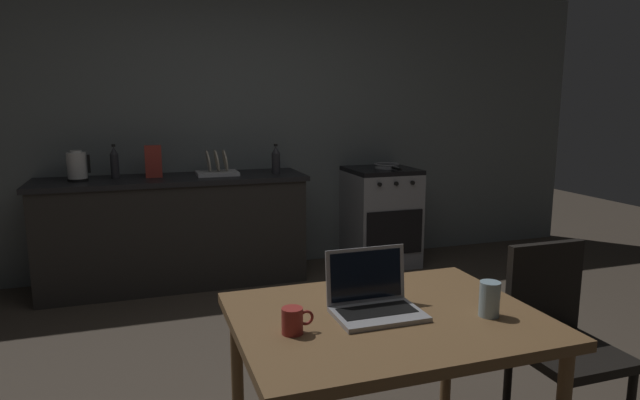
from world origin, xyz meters
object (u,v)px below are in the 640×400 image
dining_table (386,334)px  electric_kettle (77,166)px  bottle_b (115,162)px  stove_oven (380,216)px  coffee_mug (293,321)px  bottle (276,160)px  frying_pan (387,166)px  chair (558,333)px  cereal_box (153,161)px  drinking_glass (489,299)px  laptop (374,301)px  dish_rack (217,169)px

dining_table → electric_kettle: electric_kettle is taller
dining_table → bottle_b: size_ratio=4.11×
stove_oven → coffee_mug: bearing=-119.9°
stove_oven → bottle: 1.16m
frying_pan → dining_table: bearing=-115.5°
chair → cereal_box: bearing=122.6°
frying_pan → drinking_glass: 3.12m
chair → frying_pan: size_ratio=2.22×
chair → laptop: laptop is taller
dining_table → cereal_box: 2.98m
chair → dining_table: bearing=-172.6°
stove_oven → cereal_box: bearing=179.4°
laptop → cereal_box: size_ratio=1.23×
frying_pan → cereal_box: cereal_box is taller
laptop → bottle_b: 3.07m
bottle → dish_rack: (-0.49, 0.05, -0.07)m
bottle → drinking_glass: (0.06, -2.93, -0.22)m
chair → frying_pan: bearing=83.4°
dish_rack → frying_pan: bearing=-1.1°
dining_table → bottle: 2.84m
chair → dish_rack: 3.02m
drinking_glass → chair: bearing=20.6°
frying_pan → drinking_glass: size_ratio=3.15×
laptop → cereal_box: bearing=112.4°
laptop → bottle_b: bearing=117.5°
dining_table → frying_pan: (1.34, 2.82, 0.26)m
stove_oven → cereal_box: cereal_box is taller
electric_kettle → bottle: size_ratio=0.94×
dining_table → bottle: bearing=84.2°
frying_pan → cereal_box: 2.06m
stove_oven → bottle_b: bearing=178.0°
frying_pan → coffee_mug: size_ratio=3.63×
dish_rack → stove_oven: bearing=-0.1°
stove_oven → dish_rack: size_ratio=2.66×
bottle → cereal_box: cereal_box is taller
laptop → electric_kettle: 3.09m
laptop → bottle: (0.32, 2.77, 0.23)m
chair → bottle_b: size_ratio=3.33×
laptop → dish_rack: dish_rack is taller
cereal_box → dish_rack: bearing=-2.3°
bottle → drinking_glass: bearing=-88.8°
dining_table → drinking_glass: 0.40m
dining_table → bottle: bottle is taller
dining_table → frying_pan: bearing=64.5°
dining_table → dish_rack: 2.88m
bottle_b → drinking_glass: bearing=-66.1°
chair → electric_kettle: 3.55m
chair → cereal_box: cereal_box is taller
dining_table → chair: (0.85, 0.06, -0.14)m
dining_table → drinking_glass: size_ratio=8.62×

